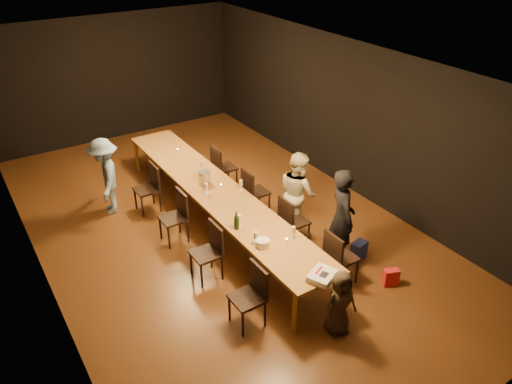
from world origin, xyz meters
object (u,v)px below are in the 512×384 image
man_blue (106,176)px  woman_tan (298,193)px  chair_left_0 (247,298)px  woman_birthday (342,218)px  chair_right_2 (256,191)px  chair_left_2 (173,218)px  chair_right_1 (294,221)px  chair_right_3 (225,167)px  child (340,303)px  chair_right_0 (341,257)px  champagne_bottle (236,220)px  ice_bucket (204,177)px  plate_stack (263,243)px  chair_left_1 (206,253)px  table (216,193)px  birthday_cake (322,276)px  chair_left_3 (146,189)px

man_blue → woman_tan: bearing=64.5°
chair_left_0 → woman_birthday: woman_birthday is taller
chair_right_2 → chair_left_2: 1.70m
chair_right_1 → woman_tan: 0.54m
chair_right_3 → child: child is taller
chair_right_0 → champagne_bottle: size_ratio=2.81×
chair_right_0 → child: child is taller
champagne_bottle → man_blue: bearing=112.3°
chair_right_0 → woman_tan: woman_tan is taller
chair_right_1 → child: child is taller
woman_tan → ice_bucket: woman_tan is taller
child → champagne_bottle: champagne_bottle is taller
chair_left_0 → chair_left_2: size_ratio=1.00×
chair_left_0 → champagne_bottle: champagne_bottle is taller
champagne_bottle → plate_stack: bearing=-82.2°
chair_right_3 → chair_right_2: bearing=-0.0°
chair_left_1 → ice_bucket: ice_bucket is taller
chair_right_0 → chair_left_2: 2.94m
woman_birthday → man_blue: (-2.62, 3.59, -0.10)m
table → chair_left_0: bearing=-109.5°
chair_right_0 → chair_left_0: 1.70m
woman_birthday → champagne_bottle: size_ratio=5.13×
chair_right_1 → champagne_bottle: bearing=-87.8°
chair_right_3 → child: (-0.73, -4.39, 0.03)m
man_blue → chair_right_1: bearing=57.4°
table → champagne_bottle: bearing=-104.2°
chair_left_2 → woman_birthday: woman_birthday is taller
table → chair_right_1: size_ratio=6.45×
chair_right_2 → chair_left_2: size_ratio=1.00×
chair_left_0 → birthday_cake: 1.07m
table → champagne_bottle: size_ratio=18.12×
man_blue → champagne_bottle: man_blue is taller
woman_tan → champagne_bottle: 1.52m
woman_birthday → birthday_cake: bearing=149.6°
woman_birthday → ice_bucket: 2.64m
chair_left_3 → woman_birthday: bearing=-148.1°
chair_right_3 → ice_bucket: ice_bucket is taller
plate_stack → ice_bucket: bearing=85.1°
chair_right_1 → chair_right_2: size_ratio=1.00×
chair_right_1 → plate_stack: 1.31m
chair_left_0 → woman_tan: 2.53m
chair_left_0 → woman_birthday: 2.07m
table → man_blue: 2.15m
chair_left_3 → ice_bucket: size_ratio=3.91×
chair_right_0 → child: (-0.73, -0.79, 0.03)m
table → chair_right_1: chair_right_1 is taller
chair_right_3 → chair_left_1: same height
chair_left_0 → birthday_cake: (0.89, -0.50, 0.33)m
chair_right_1 → chair_left_0: (-1.70, -1.20, 0.00)m
woman_tan → chair_right_3: bearing=13.8°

